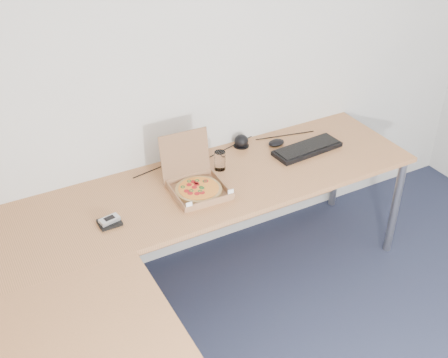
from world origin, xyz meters
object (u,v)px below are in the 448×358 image
desk (186,250)px  drinking_glass (220,161)px  pizza_box (197,186)px  wallet (110,222)px  keyboard (307,149)px

desk → drinking_glass: size_ratio=22.01×
desk → drinking_glass: bearing=48.6°
pizza_box → wallet: size_ratio=2.99×
pizza_box → wallet: bearing=-171.3°
drinking_glass → keyboard: 0.57m
desk → wallet: wallet is taller
pizza_box → drinking_glass: 0.26m
desk → drinking_glass: 0.72m
pizza_box → keyboard: size_ratio=0.76×
drinking_glass → keyboard: (0.57, -0.07, -0.04)m
desk → pizza_box: pizza_box is taller
keyboard → wallet: bearing=-178.5°
keyboard → pizza_box: bearing=-178.6°
desk → wallet: (-0.27, 0.34, 0.04)m
keyboard → drinking_glass: bearing=169.0°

